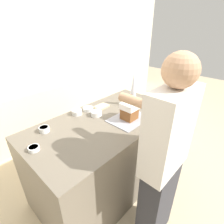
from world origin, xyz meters
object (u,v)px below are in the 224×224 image
candy_bowl_near_tray_left (34,148)px  candy_bowl_far_left (96,113)px  person (163,161)px  gingerbread_house (129,110)px  candy_bowl_center_rear (44,129)px  candy_bowl_near_tray_right (77,112)px  cookbook (102,106)px  candy_bowl_far_right (88,109)px  baking_tray (129,119)px  decorative_tree (133,89)px

candy_bowl_near_tray_left → candy_bowl_far_left: 0.75m
candy_bowl_far_left → person: bearing=-95.4°
gingerbread_house → person: (-0.27, -0.56, -0.16)m
candy_bowl_near_tray_left → candy_bowl_center_rear: candy_bowl_center_rear is taller
candy_bowl_near_tray_right → cookbook: 0.33m
candy_bowl_far_right → cookbook: bearing=-19.3°
baking_tray → decorative_tree: bearing=31.9°
candy_bowl_near_tray_right → baking_tray: bearing=-57.4°
candy_bowl_far_right → candy_bowl_far_left: size_ratio=1.02×
person → decorative_tree: bearing=52.3°
candy_bowl_near_tray_left → candy_bowl_center_rear: (0.19, 0.19, 0.01)m
baking_tray → candy_bowl_center_rear: bearing=149.2°
gingerbread_house → candy_bowl_near_tray_left: bearing=165.0°
candy_bowl_near_tray_right → person: (0.05, -1.06, -0.08)m
gingerbread_house → candy_bowl_near_tray_left: 0.98m
candy_bowl_far_right → candy_bowl_far_left: (-0.02, -0.17, 0.01)m
candy_bowl_near_tray_right → candy_bowl_center_rear: (-0.42, -0.06, -0.00)m
candy_bowl_near_tray_left → baking_tray: bearing=-15.0°
gingerbread_house → decorative_tree: size_ratio=0.64×
gingerbread_house → candy_bowl_center_rear: size_ratio=2.68×
candy_bowl_near_tray_left → cookbook: size_ratio=0.53×
candy_bowl_far_right → candy_bowl_near_tray_right: bearing=174.8°
decorative_tree → candy_bowl_far_left: size_ratio=3.35×
baking_tray → gingerbread_house: size_ratio=1.66×
baking_tray → candy_bowl_center_rear: size_ratio=4.44×
gingerbread_house → candy_bowl_near_tray_left: (-0.94, 0.25, -0.09)m
candy_bowl_center_rear → decorative_tree: bearing=-12.9°
baking_tray → candy_bowl_near_tray_left: size_ratio=4.68×
candy_bowl_far_left → cookbook: bearing=30.4°
person → candy_bowl_far_right: bearing=84.3°
gingerbread_house → cookbook: (-0.00, 0.43, -0.10)m
cookbook → person: (-0.27, -0.99, -0.06)m
candy_bowl_center_rear → candy_bowl_far_left: bearing=-12.8°
candy_bowl_near_tray_right → candy_bowl_near_tray_left: 0.67m
candy_bowl_near_tray_right → candy_bowl_center_rear: bearing=-172.6°
decorative_tree → baking_tray: bearing=-148.1°
candy_bowl_near_tray_right → person: size_ratio=0.06×
gingerbread_house → candy_bowl_far_left: 0.38m
gingerbread_house → candy_bowl_center_rear: bearing=149.2°
gingerbread_house → cookbook: size_ratio=1.50×
candy_bowl_near_tray_right → cookbook: size_ratio=0.66×
baking_tray → gingerbread_house: gingerbread_house is taller
candy_bowl_near_tray_left → candy_bowl_far_left: (0.75, 0.06, 0.01)m
cookbook → candy_bowl_center_rear: bearing=178.7°
decorative_tree → gingerbread_house: bearing=-148.1°
gingerbread_house → candy_bowl_near_tray_right: size_ratio=2.28×
decorative_tree → candy_bowl_far_left: 0.55m
baking_tray → candy_bowl_center_rear: candy_bowl_center_rear is taller
candy_bowl_far_right → candy_bowl_far_left: candy_bowl_far_left is taller
candy_bowl_near_tray_left → candy_bowl_far_left: candy_bowl_far_left is taller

